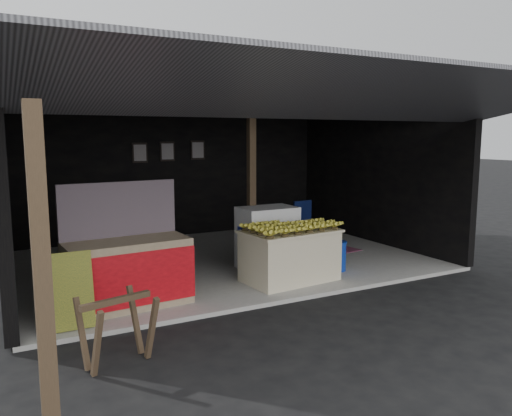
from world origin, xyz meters
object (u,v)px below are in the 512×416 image
white_crate (267,238)px  sawhorse (117,323)px  plastic_chair (305,220)px  banana_table (290,255)px  water_barrel (336,257)px  neighbor_stall (128,270)px

white_crate → sawhorse: bearing=-142.8°
sawhorse → plastic_chair: 5.71m
sawhorse → plastic_chair: bearing=23.7°
banana_table → water_barrel: size_ratio=3.29×
white_crate → water_barrel: size_ratio=2.25×
sawhorse → neighbor_stall: bearing=58.6°
neighbor_stall → water_barrel: neighbor_stall is taller
sawhorse → plastic_chair: (4.51, 3.50, 0.16)m
water_barrel → plastic_chair: 1.92m
banana_table → sawhorse: (-2.95, -1.55, -0.02)m
water_barrel → plastic_chair: bearing=72.3°
banana_table → neighbor_stall: size_ratio=0.94×
neighbor_stall → plastic_chair: bearing=21.3°
banana_table → water_barrel: (0.99, 0.14, -0.17)m
banana_table → neighbor_stall: neighbor_stall is taller
neighbor_stall → banana_table: bearing=-4.4°
neighbor_stall → sawhorse: size_ratio=2.13×
sawhorse → white_crate: bearing=24.1°
white_crate → plastic_chair: size_ratio=1.13×
plastic_chair → banana_table: bearing=-132.0°
white_crate → plastic_chair: (1.51, 1.13, 0.02)m
neighbor_stall → sawhorse: (-0.48, -1.55, -0.10)m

